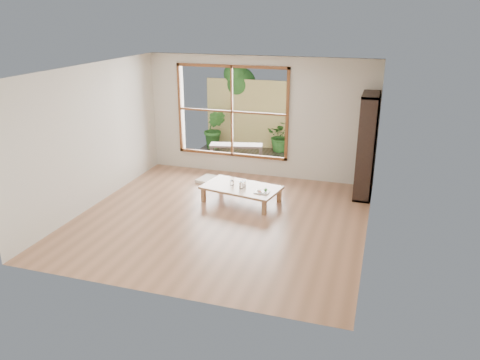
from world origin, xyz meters
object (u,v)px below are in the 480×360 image
at_px(bookshelf, 367,146).
at_px(garden_bench, 236,147).
at_px(low_table, 241,188).
at_px(food_tray, 263,192).

relative_size(bookshelf, garden_bench, 1.54).
xyz_separation_m(low_table, food_tray, (0.47, -0.19, 0.06)).
bearing_deg(food_tray, low_table, 161.07).
bearing_deg(bookshelf, low_table, -153.63).
height_order(low_table, food_tray, food_tray).
height_order(low_table, garden_bench, garden_bench).
bearing_deg(food_tray, bookshelf, 39.17).
xyz_separation_m(low_table, garden_bench, (-0.89, 2.44, 0.09)).
bearing_deg(garden_bench, low_table, -82.56).
xyz_separation_m(bookshelf, garden_bench, (-3.09, 1.34, -0.65)).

